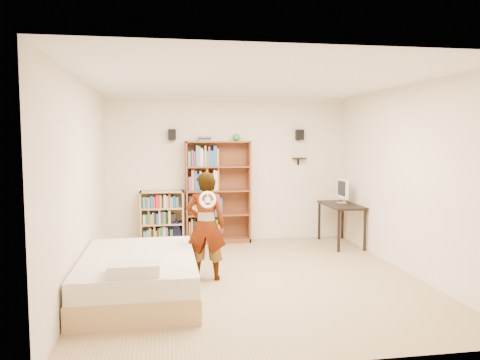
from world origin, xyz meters
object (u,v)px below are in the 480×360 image
object	(u,v)px
tall_bookshelf	(218,192)
person	(206,226)
daybed	(138,270)
low_bookshelf	(162,218)
computer_desk	(341,224)

from	to	relation	value
tall_bookshelf	person	size ratio (longest dim) A/B	1.26
daybed	low_bookshelf	bearing A→B (deg)	84.22
daybed	person	xyz separation A→B (m)	(0.88, 0.53, 0.43)
person	low_bookshelf	bearing A→B (deg)	-65.04
low_bookshelf	computer_desk	world-z (taller)	low_bookshelf
low_bookshelf	daybed	distance (m)	2.82
computer_desk	daybed	size ratio (longest dim) A/B	0.51
low_bookshelf	person	world-z (taller)	person
low_bookshelf	daybed	xyz separation A→B (m)	(-0.28, -2.80, -0.17)
tall_bookshelf	daybed	world-z (taller)	tall_bookshelf
low_bookshelf	person	size ratio (longest dim) A/B	0.66
low_bookshelf	person	bearing A→B (deg)	-75.21
low_bookshelf	tall_bookshelf	bearing A→B (deg)	-1.47
low_bookshelf	computer_desk	bearing A→B (deg)	-10.32
tall_bookshelf	person	distance (m)	2.29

